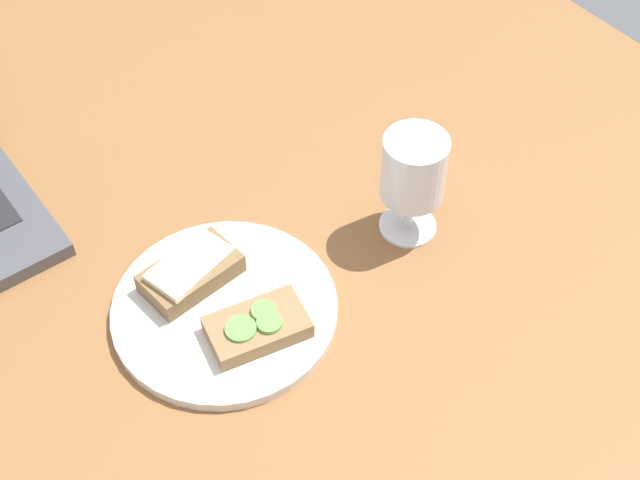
{
  "coord_description": "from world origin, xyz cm",
  "views": [
    {
      "loc": [
        -32.31,
        -57.68,
        83.53
      ],
      "look_at": [
        6.7,
        -5.57,
        8.0
      ],
      "focal_mm": 50.0,
      "sensor_mm": 36.0,
      "label": 1
    }
  ],
  "objects_px": {
    "plate": "(225,309)",
    "sandwich_with_cheese": "(191,272)",
    "wine_glass": "(413,174)",
    "sandwich_with_cucumber": "(257,327)"
  },
  "relations": [
    {
      "from": "wine_glass",
      "to": "sandwich_with_cucumber",
      "type": "bearing_deg",
      "value": -173.26
    },
    {
      "from": "sandwich_with_cheese",
      "to": "wine_glass",
      "type": "xyz_separation_m",
      "value": [
        0.26,
        -0.08,
        0.06
      ]
    },
    {
      "from": "sandwich_with_cucumber",
      "to": "wine_glass",
      "type": "xyz_separation_m",
      "value": [
        0.24,
        0.03,
        0.07
      ]
    },
    {
      "from": "wine_glass",
      "to": "sandwich_with_cheese",
      "type": "bearing_deg",
      "value": 163.49
    },
    {
      "from": "sandwich_with_cheese",
      "to": "sandwich_with_cucumber",
      "type": "distance_m",
      "value": 0.11
    },
    {
      "from": "plate",
      "to": "wine_glass",
      "type": "relative_size",
      "value": 1.79
    },
    {
      "from": "sandwich_with_cheese",
      "to": "plate",
      "type": "bearing_deg",
      "value": -79.4
    },
    {
      "from": "wine_glass",
      "to": "plate",
      "type": "bearing_deg",
      "value": 174.44
    },
    {
      "from": "plate",
      "to": "wine_glass",
      "type": "bearing_deg",
      "value": -5.56
    },
    {
      "from": "plate",
      "to": "sandwich_with_cheese",
      "type": "relative_size",
      "value": 2.18
    }
  ]
}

